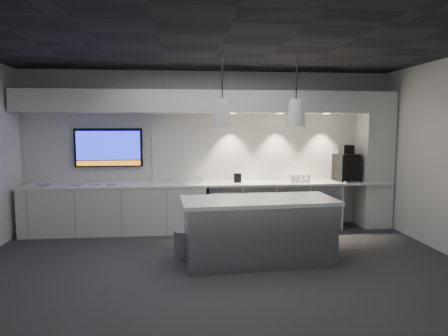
{
  "coord_description": "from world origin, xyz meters",
  "views": [
    {
      "loc": [
        -0.48,
        -5.21,
        1.98
      ],
      "look_at": [
        0.14,
        1.1,
        1.3
      ],
      "focal_mm": 32.0,
      "sensor_mm": 36.0,
      "label": 1
    }
  ],
  "objects": [
    {
      "name": "floor",
      "position": [
        0.0,
        0.0,
        0.0
      ],
      "size": [
        7.0,
        7.0,
        0.0
      ],
      "primitive_type": "plane",
      "color": "#303033",
      "rests_on": "ground"
    },
    {
      "name": "ceiling",
      "position": [
        0.0,
        0.0,
        3.0
      ],
      "size": [
        7.0,
        7.0,
        0.0
      ],
      "primitive_type": "plane",
      "rotation": [
        3.14,
        0.0,
        0.0
      ],
      "color": "black",
      "rests_on": "wall_back"
    },
    {
      "name": "wall_back",
      "position": [
        0.0,
        2.5,
        1.5
      ],
      "size": [
        7.0,
        0.0,
        7.0
      ],
      "primitive_type": "plane",
      "rotation": [
        1.57,
        0.0,
        0.0
      ],
      "color": "silver",
      "rests_on": "floor"
    },
    {
      "name": "wall_front",
      "position": [
        0.0,
        -2.5,
        1.5
      ],
      "size": [
        7.0,
        0.0,
        7.0
      ],
      "primitive_type": "plane",
      "rotation": [
        -1.57,
        0.0,
        0.0
      ],
      "color": "silver",
      "rests_on": "floor"
    },
    {
      "name": "back_counter",
      "position": [
        0.0,
        2.17,
        0.88
      ],
      "size": [
        6.8,
        0.65,
        0.04
      ],
      "primitive_type": "cube",
      "color": "white",
      "rests_on": "left_base_cabinets"
    },
    {
      "name": "left_base_cabinets",
      "position": [
        -1.75,
        2.17,
        0.43
      ],
      "size": [
        3.3,
        0.63,
        0.86
      ],
      "primitive_type": "cube",
      "color": "silver",
      "rests_on": "floor"
    },
    {
      "name": "fridge_unit_a",
      "position": [
        0.25,
        2.17,
        0.42
      ],
      "size": [
        0.6,
        0.61,
        0.85
      ],
      "primitive_type": "cube",
      "color": "#909298",
      "rests_on": "floor"
    },
    {
      "name": "fridge_unit_b",
      "position": [
        0.88,
        2.17,
        0.42
      ],
      "size": [
        0.6,
        0.61,
        0.85
      ],
      "primitive_type": "cube",
      "color": "#909298",
      "rests_on": "floor"
    },
    {
      "name": "fridge_unit_c",
      "position": [
        1.51,
        2.17,
        0.42
      ],
      "size": [
        0.6,
        0.61,
        0.85
      ],
      "primitive_type": "cube",
      "color": "#909298",
      "rests_on": "floor"
    },
    {
      "name": "fridge_unit_d",
      "position": [
        2.14,
        2.17,
        0.42
      ],
      "size": [
        0.6,
        0.61,
        0.85
      ],
      "primitive_type": "cube",
      "color": "#909298",
      "rests_on": "floor"
    },
    {
      "name": "backsplash",
      "position": [
        1.2,
        2.48,
        1.55
      ],
      "size": [
        4.6,
        0.03,
        1.3
      ],
      "primitive_type": "cube",
      "color": "silver",
      "rests_on": "wall_back"
    },
    {
      "name": "soffit",
      "position": [
        0.0,
        2.2,
        2.4
      ],
      "size": [
        6.9,
        0.6,
        0.4
      ],
      "primitive_type": "cube",
      "color": "silver",
      "rests_on": "wall_back"
    },
    {
      "name": "column",
      "position": [
        3.2,
        2.2,
        1.3
      ],
      "size": [
        0.55,
        0.55,
        2.6
      ],
      "primitive_type": "cube",
      "color": "silver",
      "rests_on": "floor"
    },
    {
      "name": "wall_tv",
      "position": [
        -1.9,
        2.45,
        1.56
      ],
      "size": [
        1.25,
        0.07,
        0.72
      ],
      "color": "black",
      "rests_on": "wall_back"
    },
    {
      "name": "island",
      "position": [
        0.57,
        0.35,
        0.47
      ],
      "size": [
        2.25,
        1.08,
        0.93
      ],
      "rotation": [
        0.0,
        0.0,
        0.06
      ],
      "color": "#909298",
      "rests_on": "floor"
    },
    {
      "name": "bin",
      "position": [
        -0.51,
        0.61,
        0.21
      ],
      "size": [
        0.3,
        0.3,
        0.42
      ],
      "primitive_type": "cylinder",
      "rotation": [
        0.0,
        0.0,
        0.0
      ],
      "color": "#909298",
      "rests_on": "floor"
    },
    {
      "name": "coffee_machine",
      "position": [
        2.63,
        2.2,
        1.19
      ],
      "size": [
        0.42,
        0.58,
        0.7
      ],
      "rotation": [
        0.0,
        0.0,
        0.1
      ],
      "color": "black",
      "rests_on": "back_counter"
    },
    {
      "name": "sign_black",
      "position": [
        0.5,
        2.16,
        0.99
      ],
      "size": [
        0.14,
        0.04,
        0.18
      ],
      "primitive_type": "cube",
      "rotation": [
        0.0,
        0.0,
        -0.16
      ],
      "color": "black",
      "rests_on": "back_counter"
    },
    {
      "name": "sign_white",
      "position": [
        -0.23,
        2.13,
        0.97
      ],
      "size": [
        0.18,
        0.05,
        0.14
      ],
      "primitive_type": "cube",
      "rotation": [
        0.0,
        0.0,
        0.15
      ],
      "color": "white",
      "rests_on": "back_counter"
    },
    {
      "name": "cup_cluster",
      "position": [
        1.69,
        2.11,
        0.98
      ],
      "size": [
        0.38,
        0.18,
        0.15
      ],
      "primitive_type": null,
      "color": "silver",
      "rests_on": "back_counter"
    },
    {
      "name": "tray_a",
      "position": [
        -2.98,
        2.11,
        0.91
      ],
      "size": [
        0.17,
        0.17,
        0.02
      ],
      "primitive_type": "cube",
      "rotation": [
        0.0,
        0.0,
        -0.08
      ],
      "color": "#A1A1A1",
      "rests_on": "back_counter"
    },
    {
      "name": "tray_b",
      "position": [
        -2.42,
        2.09,
        0.91
      ],
      "size": [
        0.19,
        0.19,
        0.02
      ],
      "primitive_type": "cube",
      "rotation": [
        0.0,
        0.0,
        0.18
      ],
      "color": "#A1A1A1",
      "rests_on": "back_counter"
    },
    {
      "name": "tray_c",
      "position": [
        -2.1,
        2.15,
        0.91
      ],
      "size": [
        0.18,
        0.18,
        0.02
      ],
      "primitive_type": "cube",
      "rotation": [
        0.0,
        0.0,
        0.1
      ],
      "color": "#A1A1A1",
      "rests_on": "back_counter"
    },
    {
      "name": "tray_d",
      "position": [
        -1.8,
        2.11,
        0.91
      ],
      "size": [
        0.17,
        0.17,
        0.02
      ],
      "primitive_type": "cube",
      "rotation": [
        0.0,
        0.0,
        -0.07
      ],
      "color": "#A1A1A1",
      "rests_on": "back_counter"
    },
    {
      "name": "pendant_left",
      "position": [
        0.04,
        0.35,
        2.15
      ],
      "size": [
        0.27,
        0.27,
        1.09
      ],
      "color": "silver",
      "rests_on": "ceiling"
    },
    {
      "name": "pendant_right",
      "position": [
        1.09,
        0.35,
        2.15
      ],
      "size": [
        0.27,
        0.27,
        1.09
      ],
      "color": "silver",
      "rests_on": "ceiling"
    }
  ]
}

